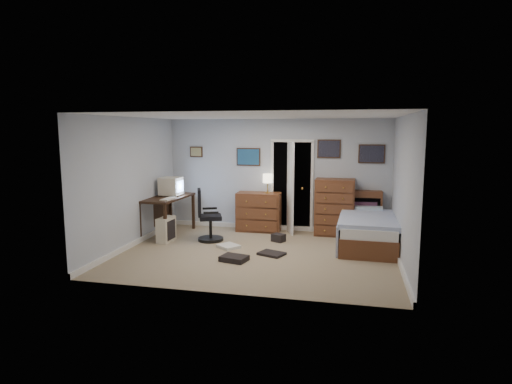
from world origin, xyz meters
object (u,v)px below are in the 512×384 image
tall_dresser (335,207)px  bed (367,230)px  computer_desk (164,205)px  office_chair (208,221)px  low_dresser (259,212)px

tall_dresser → bed: size_ratio=0.59×
computer_desk → office_chair: bearing=-12.5°
computer_desk → bed: 4.30m
office_chair → low_dresser: size_ratio=1.10×
computer_desk → tall_dresser: tall_dresser is taller
office_chair → tall_dresser: size_ratio=0.88×
office_chair → bed: size_ratio=0.52×
computer_desk → bed: size_ratio=0.72×
bed → low_dresser: bearing=162.7°
bed → tall_dresser: bearing=132.4°
office_chair → tall_dresser: tall_dresser is taller
tall_dresser → bed: bearing=-48.7°
office_chair → low_dresser: bearing=31.1°
low_dresser → bed: bearing=-20.8°
computer_desk → office_chair: 1.17m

